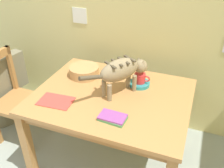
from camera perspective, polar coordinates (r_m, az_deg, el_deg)
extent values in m
cube|color=#DBCE82|center=(2.49, 5.24, 17.04)|extent=(4.39, 0.10, 2.50)
cube|color=white|center=(2.68, -7.43, 15.29)|extent=(0.16, 0.01, 0.16)
cube|color=#B77F46|center=(2.04, 0.00, -2.81)|extent=(1.25, 0.99, 0.03)
cube|color=#A87441|center=(2.07, 0.00, -4.01)|extent=(1.17, 0.91, 0.07)
cube|color=#B77F46|center=(2.23, -18.76, -13.52)|extent=(0.07, 0.07, 0.70)
cube|color=#B77F46|center=(2.79, -7.84, -1.80)|extent=(0.07, 0.07, 0.70)
cube|color=#B77F46|center=(2.53, 16.15, -6.90)|extent=(0.07, 0.07, 0.70)
ellipsoid|color=#8F7B59|center=(1.94, 1.78, 3.26)|extent=(0.32, 0.37, 0.18)
cube|color=#4E4431|center=(1.86, -0.38, 4.40)|extent=(0.12, 0.09, 0.01)
cube|color=#4E4431|center=(1.89, 1.17, 4.89)|extent=(0.12, 0.09, 0.01)
cube|color=#4E4431|center=(1.93, 2.66, 5.37)|extent=(0.12, 0.09, 0.01)
cube|color=#4E4431|center=(1.96, 4.11, 5.82)|extent=(0.12, 0.09, 0.01)
cylinder|color=#8F7B59|center=(2.10, 3.80, 1.08)|extent=(0.04, 0.04, 0.14)
cylinder|color=#8F7B59|center=(2.05, 5.14, 0.18)|extent=(0.04, 0.04, 0.14)
cylinder|color=#8F7B59|center=(1.98, -1.85, -1.03)|extent=(0.04, 0.04, 0.14)
cylinder|color=#8F7B59|center=(1.92, -0.57, -2.04)|extent=(0.04, 0.04, 0.14)
sphere|color=#8F7B59|center=(2.08, 6.57, 4.09)|extent=(0.11, 0.11, 0.11)
cone|color=#8F7B59|center=(2.08, 6.10, 5.57)|extent=(0.04, 0.04, 0.04)
cone|color=#8F7B59|center=(2.03, 7.22, 4.94)|extent=(0.04, 0.04, 0.04)
cylinder|color=#4E4431|center=(1.80, -4.91, 1.47)|extent=(0.13, 0.18, 0.08)
cylinder|color=teal|center=(2.16, 6.30, 0.09)|extent=(0.18, 0.18, 0.03)
cylinder|color=red|center=(2.13, 6.39, 1.37)|extent=(0.09, 0.09, 0.08)
torus|color=red|center=(2.12, 7.94, 1.17)|extent=(0.06, 0.01, 0.06)
cube|color=#E0433A|center=(2.00, -12.74, -3.83)|extent=(0.28, 0.20, 0.01)
cube|color=#4E955A|center=(1.77, 0.15, -7.91)|extent=(0.20, 0.13, 0.02)
cube|color=#944595|center=(1.76, 0.13, -7.46)|extent=(0.19, 0.13, 0.01)
cylinder|color=tan|center=(2.29, -6.41, 2.93)|extent=(0.27, 0.27, 0.09)
cylinder|color=brown|center=(2.29, -6.42, 3.02)|extent=(0.22, 0.22, 0.08)
cube|color=#B07840|center=(2.63, -20.44, -4.09)|extent=(0.42, 0.42, 0.04)
cube|color=#B07840|center=(2.74, -22.04, 3.40)|extent=(0.04, 0.04, 0.48)
cube|color=#B07840|center=(2.77, -14.17, -6.63)|extent=(0.04, 0.04, 0.40)
cube|color=#B07840|center=(2.55, -18.86, -11.37)|extent=(0.04, 0.04, 0.40)
cube|color=#B07840|center=(2.97, -20.21, -4.80)|extent=(0.04, 0.04, 0.40)
cube|color=#797358|center=(2.83, -23.90, 1.58)|extent=(0.21, 0.55, 0.40)
cube|color=#797358|center=(3.18, -22.72, 3.06)|extent=(0.43, 0.17, 0.20)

